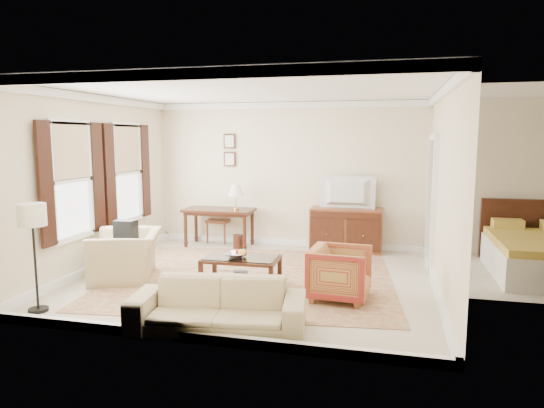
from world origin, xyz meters
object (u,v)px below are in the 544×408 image
at_px(coffee_table, 241,264).
at_px(striped_armchair, 340,271).
at_px(sideboard, 346,230).
at_px(tv, 347,182).
at_px(sofa, 218,298).
at_px(club_armchair, 126,247).
at_px(writing_desk, 219,214).

bearing_deg(coffee_table, striped_armchair, -7.24).
xyz_separation_m(sideboard, striped_armchair, (0.17, -2.87, -0.02)).
distance_m(sideboard, striped_armchair, 2.87).
xyz_separation_m(tv, sofa, (-1.07, -4.27, -0.96)).
xyz_separation_m(coffee_table, club_armchair, (-1.89, 0.02, 0.14)).
xyz_separation_m(writing_desk, coffee_table, (1.26, -2.53, -0.30)).
bearing_deg(tv, writing_desk, 3.06).
bearing_deg(writing_desk, coffee_table, -63.54).
height_order(writing_desk, coffee_table, writing_desk).
bearing_deg(sideboard, striped_armchair, -86.52).
height_order(tv, striped_armchair, tv).
relative_size(sideboard, coffee_table, 1.24).
distance_m(striped_armchair, sofa, 1.89).
relative_size(coffee_table, club_armchair, 0.97).
bearing_deg(coffee_table, writing_desk, 116.46).
xyz_separation_m(tv, coffee_table, (-1.29, -2.66, -0.99)).
bearing_deg(sofa, striped_armchair, 40.57).
bearing_deg(club_armchair, striped_armchair, 66.18).
bearing_deg(sofa, sideboard, 67.85).
bearing_deg(writing_desk, sideboard, 3.50).
distance_m(sideboard, sofa, 4.42).
xyz_separation_m(writing_desk, club_armchair, (-0.63, -2.51, -0.16)).
distance_m(writing_desk, sofa, 4.39).
xyz_separation_m(coffee_table, striped_armchair, (1.47, -0.19, 0.05)).
relative_size(writing_desk, tv, 1.38).
relative_size(writing_desk, striped_armchair, 1.74).
xyz_separation_m(sideboard, tv, (0.00, -0.02, 0.93)).
height_order(coffee_table, striped_armchair, striped_armchair).
bearing_deg(coffee_table, club_armchair, 179.47).
xyz_separation_m(writing_desk, tv, (2.55, 0.14, 0.70)).
relative_size(tv, striped_armchair, 1.26).
distance_m(club_armchair, sofa, 2.66).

